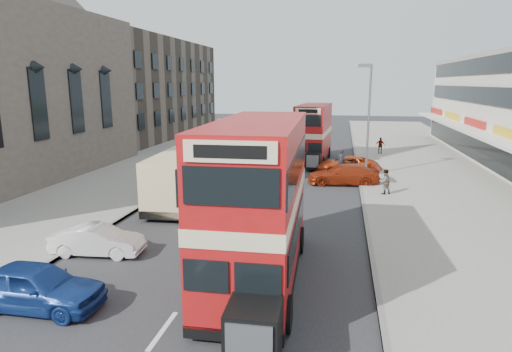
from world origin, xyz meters
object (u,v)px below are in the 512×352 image
Objects in this scene: bus_main at (258,202)px; pedestrian_far at (380,145)px; coach at (193,170)px; car_right_a at (344,174)px; car_left_near at (35,286)px; car_right_b at (346,165)px; street_lamp at (368,112)px; bus_second at (314,133)px; pedestrian_near at (385,181)px; car_left_front at (98,240)px; cyclist at (341,167)px.

pedestrian_far is (6.41, 28.79, -1.94)m from bus_main.
car_right_a is (8.95, 5.18, -0.95)m from coach.
car_right_b is (9.51, 22.67, -0.07)m from car_left_near.
car_right_b is (0.22, 3.88, -0.05)m from car_right_a.
bus_main is at bearing -103.84° from street_lamp.
car_right_a is (2.63, -8.37, -1.84)m from bus_second.
coach is at bearing 68.59° from bus_second.
pedestrian_near is at bearing 118.23° from bus_second.
coach is 10.38m from car_right_a.
coach reaches higher than car_left_front.
car_right_b is 9.94m from pedestrian_far.
coach is 2.23× the size of car_right_a.
car_right_a is at bearing -9.91° from car_right_b.
coach is 2.52× the size of car_left_near.
pedestrian_near is 0.78× the size of cyclist.
pedestrian_near reaches higher than car_left_near.
pedestrian_near is at bearing -36.67° from car_left_near.
street_lamp is 4.11× the size of cyclist.
bus_main is 14.01m from pedestrian_near.
street_lamp reaches higher than coach.
car_right_a reaches higher than car_left_front.
car_left_near is 20.96m from car_right_a.
street_lamp is 1.91× the size of car_left_near.
bus_main is 23.89m from bus_second.
cyclist is at bearing -23.36° from car_left_near.
bus_second is at bearing -168.00° from car_right_a.
street_lamp is 5.30× the size of pedestrian_far.
cyclist is at bearing 177.70° from car_right_a.
car_right_b is at bearing 65.91° from cyclist.
pedestrian_far is at bearing -22.11° from car_left_near.
bus_main is (-4.50, -18.27, -1.92)m from street_lamp.
coach is at bearing -61.78° from bus_main.
car_left_near is at bearing -103.93° from pedestrian_far.
bus_main is 12.00m from coach.
car_right_b is (2.85, -4.49, -1.88)m from bus_second.
car_left_near is (-0.34, -13.61, -0.93)m from coach.
pedestrian_far reaches higher than car_right_b.
bus_second is 7.98m from pedestrian_far.
bus_main reaches higher than coach.
street_lamp is 13.52m from coach.
bus_main is 7.23m from car_left_front.
bus_second is at bearing -14.22° from car_left_near.
pedestrian_far is at bearing -122.00° from pedestrian_near.
cyclist is at bearing 117.60° from bus_second.
car_left_front is at bearing 15.49° from pedestrian_near.
car_left_front is at bearing 5.71° from car_left_near.
car_right_a is 3.14× the size of pedestrian_far.
bus_main is 7.45m from car_left_near.
car_right_a is (9.29, 18.79, -0.03)m from car_left_near.
cyclist reaches higher than pedestrian_far.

